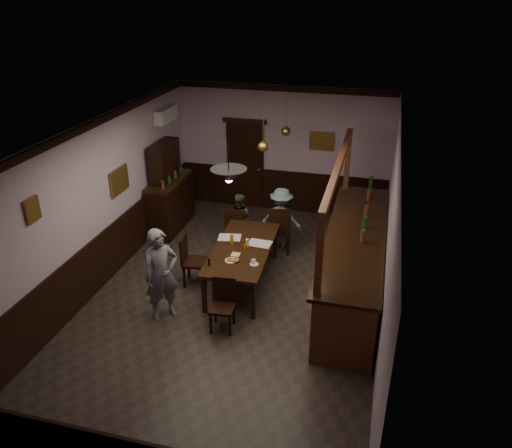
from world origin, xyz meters
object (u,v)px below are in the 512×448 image
(chair_far_left, at_px, (236,226))
(pendant_iron, at_px, (229,176))
(person_seated_left, at_px, (239,218))
(person_seated_right, at_px, (281,218))
(pendant_brass_mid, at_px, (263,147))
(pendant_brass_far, at_px, (286,131))
(dining_table, at_px, (243,251))
(bar_counter, at_px, (354,261))
(chair_far_right, at_px, (279,228))
(soda_can, at_px, (245,247))
(chair_near, at_px, (223,302))
(person_standing, at_px, (161,275))
(sideboard, at_px, (169,195))
(coffee_cup, at_px, (253,262))
(chair_side, at_px, (190,258))

(chair_far_left, xyz_separation_m, pendant_iron, (0.54, -2.05, 1.91))
(person_seated_left, distance_m, person_seated_right, 0.91)
(pendant_brass_mid, xyz_separation_m, pendant_brass_far, (0.20, 1.14, 0.00))
(dining_table, xyz_separation_m, bar_counter, (1.98, 0.27, -0.07))
(dining_table, height_order, person_seated_left, person_seated_left)
(chair_far_right, relative_size, pendant_iron, 1.51)
(bar_counter, bearing_deg, person_seated_right, 140.87)
(bar_counter, bearing_deg, pendant_brass_far, 130.13)
(person_seated_right, xyz_separation_m, soda_can, (-0.30, -1.66, 0.15))
(dining_table, height_order, chair_far_right, chair_far_right)
(dining_table, xyz_separation_m, person_seated_left, (-0.52, 1.53, -0.12))
(chair_near, xyz_separation_m, person_seated_right, (0.32, 2.90, 0.18))
(chair_far_left, height_order, chair_near, chair_far_left)
(person_seated_right, relative_size, pendant_brass_mid, 1.62)
(chair_far_right, xyz_separation_m, person_seated_right, (-0.03, 0.28, 0.09))
(chair_far_right, xyz_separation_m, person_standing, (-1.40, -2.58, 0.23))
(person_seated_left, height_order, sideboard, sideboard)
(coffee_cup, xyz_separation_m, sideboard, (-2.56, 2.35, -0.00))
(chair_far_left, distance_m, person_standing, 2.61)
(coffee_cup, distance_m, sideboard, 3.47)
(coffee_cup, height_order, pendant_iron, pendant_iron)
(person_standing, bearing_deg, person_seated_left, 34.46)
(chair_far_left, relative_size, coffee_cup, 11.71)
(chair_far_right, relative_size, chair_near, 1.19)
(sideboard, relative_size, pendant_brass_far, 2.46)
(person_seated_right, xyz_separation_m, pendant_iron, (-0.34, -2.37, 1.76))
(sideboard, relative_size, pendant_iron, 2.88)
(sideboard, bearing_deg, dining_table, -39.47)
(chair_side, distance_m, pendant_brass_mid, 2.46)
(pendant_iron, bearing_deg, person_seated_left, 103.40)
(person_seated_right, height_order, pendant_brass_far, pendant_brass_far)
(coffee_cup, bearing_deg, chair_far_left, 112.99)
(chair_near, bearing_deg, pendant_brass_far, 80.91)
(pendant_brass_mid, relative_size, pendant_brass_far, 1.00)
(pendant_brass_far, bearing_deg, chair_side, -115.63)
(dining_table, bearing_deg, person_standing, -127.48)
(chair_near, height_order, pendant_iron, pendant_iron)
(pendant_brass_far, bearing_deg, chair_far_right, -83.21)
(coffee_cup, bearing_deg, person_standing, -152.22)
(chair_near, bearing_deg, pendant_brass_mid, 83.84)
(coffee_cup, relative_size, bar_counter, 0.02)
(bar_counter, bearing_deg, chair_far_left, 158.39)
(sideboard, bearing_deg, person_seated_right, -5.71)
(chair_far_right, height_order, person_seated_right, person_seated_right)
(chair_side, distance_m, sideboard, 2.47)
(chair_far_left, bearing_deg, bar_counter, 155.91)
(bar_counter, distance_m, pendant_brass_mid, 2.68)
(chair_near, bearing_deg, person_seated_right, 78.24)
(chair_far_left, bearing_deg, person_seated_right, -162.80)
(person_seated_right, bearing_deg, sideboard, -2.03)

